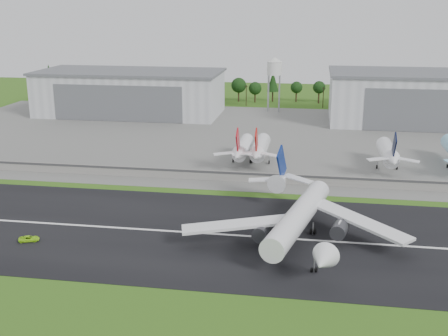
% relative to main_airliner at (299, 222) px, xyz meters
% --- Properties ---
extents(ground, '(600.00, 600.00, 0.00)m').
position_rel_main_airliner_xyz_m(ground, '(-14.52, -9.58, -4.89)').
color(ground, '#355E16').
rests_on(ground, ground).
extents(runway, '(320.00, 60.00, 0.10)m').
position_rel_main_airliner_xyz_m(runway, '(-14.52, 0.42, -4.84)').
color(runway, black).
rests_on(runway, ground).
extents(runway_centerline, '(220.00, 1.00, 0.02)m').
position_rel_main_airliner_xyz_m(runway_centerline, '(-14.52, 0.42, -4.78)').
color(runway_centerline, white).
rests_on(runway_centerline, runway).
extents(apron, '(320.00, 150.00, 0.10)m').
position_rel_main_airliner_xyz_m(apron, '(-14.52, 110.42, -4.84)').
color(apron, slate).
rests_on(apron, ground).
extents(blast_fence, '(240.00, 0.61, 3.50)m').
position_rel_main_airliner_xyz_m(blast_fence, '(-14.52, 45.41, -3.09)').
color(blast_fence, gray).
rests_on(blast_fence, ground).
extents(hangar_west, '(97.00, 44.00, 23.20)m').
position_rel_main_airliner_xyz_m(hangar_west, '(-94.52, 155.34, 6.74)').
color(hangar_west, silver).
rests_on(hangar_west, ground).
extents(hangar_east, '(102.00, 47.00, 25.20)m').
position_rel_main_airliner_xyz_m(hangar_east, '(60.48, 155.34, 7.73)').
color(hangar_east, silver).
rests_on(hangar_east, ground).
extents(water_tower, '(8.40, 8.40, 29.40)m').
position_rel_main_airliner_xyz_m(water_tower, '(-19.52, 175.42, 19.66)').
color(water_tower, '#99999E').
rests_on(water_tower, ground).
extents(utility_poles, '(230.00, 3.00, 12.00)m').
position_rel_main_airliner_xyz_m(utility_poles, '(-14.52, 190.42, -4.89)').
color(utility_poles, black).
rests_on(utility_poles, ground).
extents(treeline, '(320.00, 16.00, 22.00)m').
position_rel_main_airliner_xyz_m(treeline, '(-14.52, 205.42, -4.89)').
color(treeline, black).
rests_on(treeline, ground).
extents(main_airliner, '(55.76, 58.72, 18.17)m').
position_rel_main_airliner_xyz_m(main_airliner, '(0.00, 0.00, 0.00)').
color(main_airliner, white).
rests_on(main_airliner, runway).
extents(ground_vehicle, '(5.46, 3.86, 1.38)m').
position_rel_main_airliner_xyz_m(ground_vehicle, '(-66.19, -11.45, -4.10)').
color(ground_vehicle, '#A4F01C').
rests_on(ground_vehicle, runway).
extents(parked_jet_red_a, '(7.36, 31.29, 16.38)m').
position_rel_main_airliner_xyz_m(parked_jet_red_a, '(-22.92, 66.94, 1.00)').
color(parked_jet_red_a, white).
rests_on(parked_jet_red_a, ground).
extents(parked_jet_red_b, '(7.36, 31.29, 16.58)m').
position_rel_main_airliner_xyz_m(parked_jet_red_b, '(-16.48, 66.97, 1.19)').
color(parked_jet_red_b, white).
rests_on(parked_jet_red_b, ground).
extents(parked_jet_navy, '(7.36, 31.29, 16.69)m').
position_rel_main_airliner_xyz_m(parked_jet_navy, '(29.24, 66.99, 1.29)').
color(parked_jet_navy, white).
rests_on(parked_jet_navy, ground).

